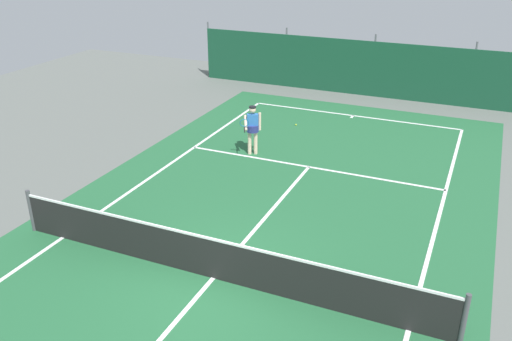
# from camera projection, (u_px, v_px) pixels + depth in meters

# --- Properties ---
(ground_plane) EXTENTS (36.00, 36.00, 0.00)m
(ground_plane) POSITION_uv_depth(u_px,v_px,m) (213.00, 278.00, 11.61)
(ground_plane) COLOR slate
(court_surface) EXTENTS (11.02, 26.60, 0.01)m
(court_surface) POSITION_uv_depth(u_px,v_px,m) (213.00, 278.00, 11.60)
(court_surface) COLOR #236038
(court_surface) RESTS_ON ground
(tennis_net) EXTENTS (10.12, 0.10, 1.10)m
(tennis_net) POSITION_uv_depth(u_px,v_px,m) (213.00, 258.00, 11.40)
(tennis_net) COLOR black
(tennis_net) RESTS_ON ground
(back_fence) EXTENTS (16.30, 0.98, 2.70)m
(back_fence) POSITION_uv_depth(u_px,v_px,m) (374.00, 79.00, 24.20)
(back_fence) COLOR #14472D
(back_fence) RESTS_ON ground
(tennis_player) EXTENTS (0.56, 0.83, 1.64)m
(tennis_player) POSITION_uv_depth(u_px,v_px,m) (252.00, 127.00, 17.53)
(tennis_player) COLOR beige
(tennis_player) RESTS_ON ground
(tennis_ball_near_player) EXTENTS (0.07, 0.07, 0.07)m
(tennis_ball_near_player) POSITION_uv_depth(u_px,v_px,m) (296.00, 125.00, 20.47)
(tennis_ball_near_player) COLOR #CCDB33
(tennis_ball_near_player) RESTS_ON ground
(parked_car) EXTENTS (2.20, 4.30, 1.68)m
(parked_car) POSITION_uv_depth(u_px,v_px,m) (326.00, 61.00, 26.64)
(parked_car) COLOR navy
(parked_car) RESTS_ON ground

